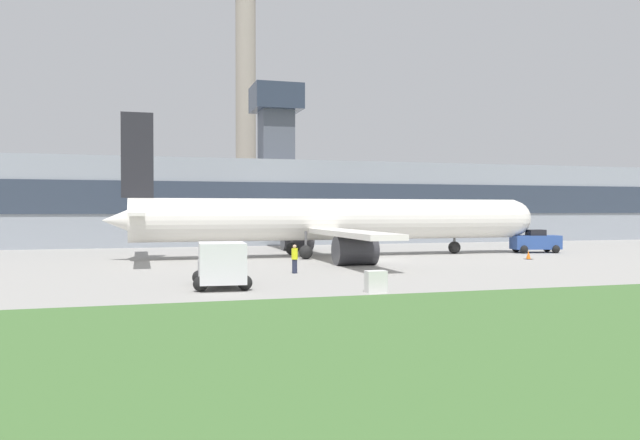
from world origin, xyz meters
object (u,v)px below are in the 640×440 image
object	(u,v)px
baggage_truck	(221,266)
airplane	(331,221)
pushback_tug	(536,242)
ground_crew_person	(295,259)

from	to	relation	value
baggage_truck	airplane	bearing A→B (deg)	58.27
airplane	pushback_tug	xyz separation A→B (m)	(18.23, -1.02, -1.94)
pushback_tug	baggage_truck	distance (m)	33.66
airplane	baggage_truck	bearing A→B (deg)	-121.73
pushback_tug	airplane	bearing A→B (deg)	176.81
airplane	ground_crew_person	size ratio (longest dim) A/B	21.03
airplane	pushback_tug	bearing A→B (deg)	-3.19
baggage_truck	ground_crew_person	size ratio (longest dim) A/B	2.51
ground_crew_person	baggage_truck	bearing A→B (deg)	-131.49
pushback_tug	ground_crew_person	size ratio (longest dim) A/B	2.54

